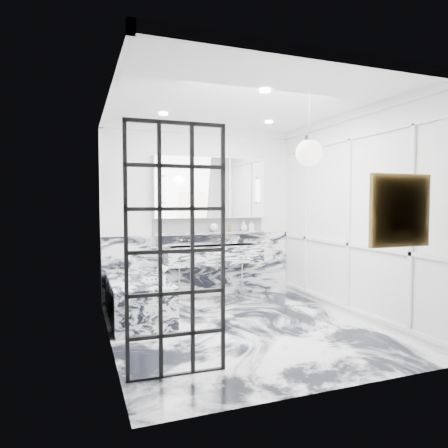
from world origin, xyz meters
name	(u,v)px	position (x,y,z in m)	size (l,w,h in m)	color
floor	(243,328)	(0.00, 0.00, 0.00)	(3.60, 3.60, 0.00)	white
ceiling	(243,102)	(0.00, 0.00, 2.80)	(3.60, 3.60, 0.00)	white
wall_back	(201,213)	(0.00, 1.80, 1.40)	(3.60, 3.60, 0.00)	white
wall_front	(329,224)	(0.00, -1.80, 1.40)	(3.60, 3.60, 0.00)	white
wall_left	(109,218)	(-1.60, 0.00, 1.40)	(3.60, 3.60, 0.00)	white
wall_right	(350,215)	(1.60, 0.00, 1.40)	(3.60, 3.60, 0.00)	white
marble_clad_back	(201,266)	(0.00, 1.78, 0.53)	(3.18, 0.05, 1.05)	white
marble_clad_left	(111,224)	(-1.59, 0.00, 1.34)	(0.02, 3.56, 2.68)	white
panel_molding	(348,223)	(1.58, 0.00, 1.30)	(0.03, 3.40, 2.30)	white
soap_bottle_a	(244,226)	(0.74, 1.71, 1.18)	(0.07, 0.07, 0.19)	#8C5919
soap_bottle_b	(251,226)	(0.88, 1.71, 1.18)	(0.08, 0.08, 0.18)	#4C4C51
soap_bottle_c	(244,226)	(0.74, 1.71, 1.17)	(0.12, 0.12, 0.16)	silver
face_pot	(214,227)	(0.20, 1.71, 1.17)	(0.14, 0.14, 0.14)	white
amber_bottle	(230,228)	(0.49, 1.71, 1.14)	(0.04, 0.04, 0.10)	#8C5919
flower_vase	(162,280)	(-0.94, 0.37, 0.61)	(0.09, 0.09, 0.12)	silver
crittall_door	(176,251)	(-1.10, -1.06, 1.14)	(0.88, 0.04, 2.28)	black
artwork	(400,210)	(0.78, -1.76, 1.50)	(0.55, 0.05, 0.55)	#B77612
pendant_light	(309,153)	(0.26, -1.07, 2.07)	(0.27, 0.27, 0.27)	white
trough_sink	(214,255)	(0.15, 1.55, 0.73)	(1.60, 0.45, 0.30)	silver
ledge	(211,233)	(0.15, 1.72, 1.07)	(1.90, 0.14, 0.04)	silver
subway_tile	(209,225)	(0.15, 1.78, 1.21)	(1.90, 0.03, 0.23)	white
mirror_cabinet	(210,188)	(0.15, 1.73, 1.82)	(1.90, 0.16, 1.00)	white
sconce_left	(162,189)	(-0.67, 1.63, 1.78)	(0.07, 0.07, 0.40)	white
sconce_right	(258,191)	(0.97, 1.63, 1.78)	(0.07, 0.07, 0.40)	white
bathtub	(138,298)	(-1.18, 0.90, 0.28)	(0.75, 1.65, 0.55)	silver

